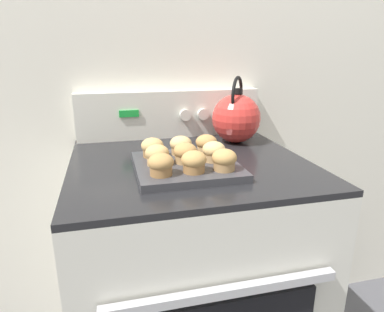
{
  "coord_description": "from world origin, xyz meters",
  "views": [
    {
      "loc": [
        -0.24,
        -0.64,
        1.25
      ],
      "look_at": [
        -0.01,
        0.26,
        0.96
      ],
      "focal_mm": 32.0,
      "sensor_mm": 36.0,
      "label": 1
    }
  ],
  "objects": [
    {
      "name": "muffin_pan",
      "position": [
        -0.03,
        0.28,
        0.92
      ],
      "size": [
        0.29,
        0.29,
        0.02
      ],
      "color": "#38383D",
      "rests_on": "stove_range"
    },
    {
      "name": "muffin_r1_c0",
      "position": [
        -0.11,
        0.28,
        0.96
      ],
      "size": [
        0.07,
        0.07,
        0.06
      ],
      "color": "tan",
      "rests_on": "muffin_pan"
    },
    {
      "name": "control_panel",
      "position": [
        0.0,
        0.68,
        1.0
      ],
      "size": [
        0.72,
        0.07,
        0.18
      ],
      "color": "silver",
      "rests_on": "stove_range"
    },
    {
      "name": "muffin_r0_c0",
      "position": [
        -0.11,
        0.19,
        0.96
      ],
      "size": [
        0.07,
        0.07,
        0.06
      ],
      "color": "olive",
      "rests_on": "muffin_pan"
    },
    {
      "name": "muffin_r1_c2",
      "position": [
        0.05,
        0.27,
        0.96
      ],
      "size": [
        0.07,
        0.07,
        0.06
      ],
      "color": "tan",
      "rests_on": "muffin_pan"
    },
    {
      "name": "muffin_r2_c0",
      "position": [
        -0.11,
        0.36,
        0.96
      ],
      "size": [
        0.07,
        0.07,
        0.06
      ],
      "color": "olive",
      "rests_on": "muffin_pan"
    },
    {
      "name": "muffin_r0_c1",
      "position": [
        -0.03,
        0.19,
        0.96
      ],
      "size": [
        0.07,
        0.07,
        0.06
      ],
      "color": "olive",
      "rests_on": "muffin_pan"
    },
    {
      "name": "wall_back",
      "position": [
        0.0,
        0.73,
        1.2
      ],
      "size": [
        8.0,
        0.05,
        2.4
      ],
      "color": "silver",
      "rests_on": "ground_plane"
    },
    {
      "name": "muffin_r2_c2",
      "position": [
        0.06,
        0.36,
        0.96
      ],
      "size": [
        0.07,
        0.07,
        0.06
      ],
      "color": "tan",
      "rests_on": "muffin_pan"
    },
    {
      "name": "muffin_r0_c2",
      "position": [
        0.06,
        0.19,
        0.96
      ],
      "size": [
        0.07,
        0.07,
        0.06
      ],
      "color": "#A37A4C",
      "rests_on": "muffin_pan"
    },
    {
      "name": "tea_kettle",
      "position": [
        0.22,
        0.54,
        1.0
      ],
      "size": [
        0.18,
        0.2,
        0.24
      ],
      "color": "red",
      "rests_on": "stove_range"
    },
    {
      "name": "muffin_r1_c1",
      "position": [
        -0.03,
        0.28,
        0.96
      ],
      "size": [
        0.07,
        0.07,
        0.06
      ],
      "color": "tan",
      "rests_on": "muffin_pan"
    },
    {
      "name": "muffin_r2_c1",
      "position": [
        -0.03,
        0.36,
        0.96
      ],
      "size": [
        0.07,
        0.07,
        0.06
      ],
      "color": "tan",
      "rests_on": "muffin_pan"
    },
    {
      "name": "stove_range",
      "position": [
        0.0,
        0.36,
        0.46
      ],
      "size": [
        0.73,
        0.72,
        0.91
      ],
      "color": "silver",
      "rests_on": "ground_plane"
    }
  ]
}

